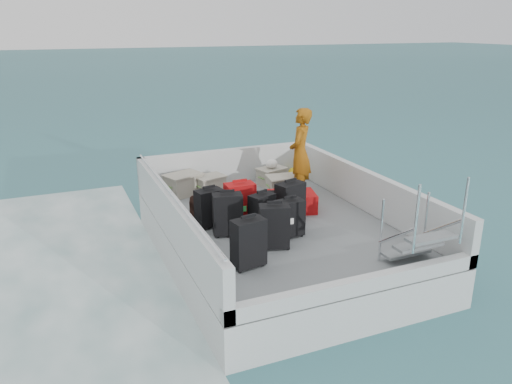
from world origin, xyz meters
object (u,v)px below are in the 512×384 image
Objects in this scene: suitcase_0 at (249,244)px; crate_0 at (183,185)px; suitcase_1 at (228,215)px; suitcase_2 at (209,208)px; suitcase_8 at (291,202)px; crate_3 at (283,186)px; crate_1 at (210,185)px; suitcase_4 at (262,212)px; suitcase_6 at (290,219)px; passenger at (300,153)px; crate_2 at (272,177)px; suitcase_3 at (274,227)px; suitcase_5 at (240,203)px; suitcase_7 at (290,202)px.

suitcase_0 is 1.08× the size of crate_0.
suitcase_1 is 1.07× the size of suitcase_2.
suitcase_2 is 1.53m from suitcase_8.
suitcase_1 is at bearing -139.25° from crate_3.
crate_1 is at bearing 152.35° from crate_3.
suitcase_4 is at bearing -72.57° from crate_0.
suitcase_0 is 1.10× the size of suitcase_2.
suitcase_6 is (0.29, -0.39, -0.00)m from suitcase_4.
crate_0 is (-1.50, 1.60, 0.02)m from suitcase_8.
suitcase_1 reaches higher than suitcase_4.
crate_0 is 1.91m from crate_3.
suitcase_8 is at bearing 3.17° from passenger.
suitcase_2 is 0.37× the size of passenger.
crate_2 is (1.70, 2.08, -0.17)m from suitcase_1.
crate_0 reaches higher than crate_2.
passenger reaches higher than suitcase_3.
suitcase_8 is (1.00, 0.12, -0.16)m from suitcase_5.
suitcase_3 is at bearing -147.52° from suitcase_6.
crate_1 is at bearing 97.24° from suitcase_6.
crate_1 is (-0.08, 2.76, -0.17)m from suitcase_3.
passenger reaches higher than suitcase_8.
suitcase_4 is 1.79m from crate_3.
suitcase_7 is at bearing 35.76° from suitcase_0.
crate_2 is at bearing 56.23° from suitcase_7.
suitcase_7 is at bearing 59.20° from suitcase_6.
suitcase_3 is at bearing -78.51° from crate_0.
crate_0 reaches higher than crate_3.
passenger is (1.42, 1.93, 0.51)m from suitcase_3.
crate_3 is 0.34× the size of passenger.
suitcase_2 reaches higher than suitcase_8.
crate_3 is (-0.07, -0.68, 0.01)m from crate_2.
suitcase_8 is at bearing -46.86° from crate_0.
suitcase_7 is (0.69, 0.86, 0.00)m from suitcase_3.
suitcase_1 is at bearing 156.14° from suitcase_4.
suitcase_3 is 2.93m from crate_0.
suitcase_2 is 1.04× the size of suitcase_4.
passenger reaches higher than suitcase_2.
suitcase_7 reaches higher than suitcase_2.
crate_0 is at bearing 104.46° from suitcase_7.
suitcase_0 is 1.56m from suitcase_2.
crate_1 is at bearing -78.11° from passenger.
crate_1 is (0.48, 3.18, -0.18)m from suitcase_0.
suitcase_3 is 1.27× the size of crate_1.
suitcase_2 reaches higher than suitcase_4.
suitcase_7 is 1.35m from crate_3.
crate_1 is at bearing 60.69° from suitcase_2.
suitcase_0 is at bearing 0.46° from passenger.
suitcase_3 is at bearing 158.91° from suitcase_8.
suitcase_0 is at bearing -99.63° from suitcase_2.
suitcase_8 is at bearing 71.73° from suitcase_3.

